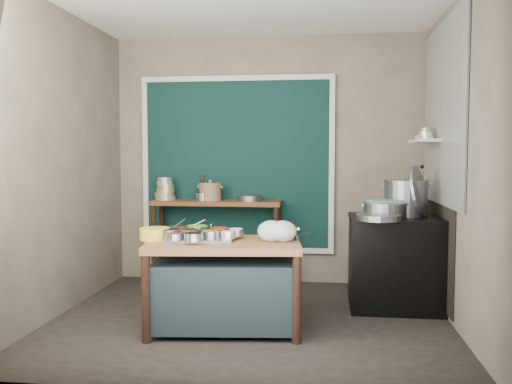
# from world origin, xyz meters

# --- Properties ---
(floor) EXTENTS (3.50, 3.00, 0.02)m
(floor) POSITION_xyz_m (0.00, 0.00, -0.01)
(floor) COLOR #2A2420
(floor) RESTS_ON ground
(back_wall) EXTENTS (3.50, 0.02, 2.80)m
(back_wall) POSITION_xyz_m (0.00, 1.51, 1.40)
(back_wall) COLOR gray
(back_wall) RESTS_ON floor
(left_wall) EXTENTS (0.02, 3.00, 2.80)m
(left_wall) POSITION_xyz_m (-1.76, 0.00, 1.40)
(left_wall) COLOR gray
(left_wall) RESTS_ON floor
(right_wall) EXTENTS (0.02, 3.00, 2.80)m
(right_wall) POSITION_xyz_m (1.76, 0.00, 1.40)
(right_wall) COLOR gray
(right_wall) RESTS_ON floor
(curtain_panel) EXTENTS (2.10, 0.02, 1.90)m
(curtain_panel) POSITION_xyz_m (-0.35, 1.47, 1.35)
(curtain_panel) COLOR black
(curtain_panel) RESTS_ON back_wall
(curtain_frame) EXTENTS (2.22, 0.03, 2.02)m
(curtain_frame) POSITION_xyz_m (-0.35, 1.46, 1.35)
(curtain_frame) COLOR beige
(curtain_frame) RESTS_ON back_wall
(tile_panel) EXTENTS (0.02, 1.70, 1.70)m
(tile_panel) POSITION_xyz_m (1.74, 0.55, 1.85)
(tile_panel) COLOR #B2B2AA
(tile_panel) RESTS_ON right_wall
(soot_patch) EXTENTS (0.01, 1.30, 1.30)m
(soot_patch) POSITION_xyz_m (1.74, 0.65, 0.70)
(soot_patch) COLOR black
(soot_patch) RESTS_ON right_wall
(wall_shelf) EXTENTS (0.22, 0.70, 0.03)m
(wall_shelf) POSITION_xyz_m (1.63, 0.85, 1.60)
(wall_shelf) COLOR beige
(wall_shelf) RESTS_ON right_wall
(prep_table) EXTENTS (1.32, 0.84, 0.75)m
(prep_table) POSITION_xyz_m (-0.17, -0.30, 0.38)
(prep_table) COLOR brown
(prep_table) RESTS_ON floor
(back_counter) EXTENTS (1.45, 0.40, 0.95)m
(back_counter) POSITION_xyz_m (-0.55, 1.28, 0.47)
(back_counter) COLOR brown
(back_counter) RESTS_ON floor
(stove_block) EXTENTS (0.90, 0.68, 0.85)m
(stove_block) POSITION_xyz_m (1.35, 0.55, 0.42)
(stove_block) COLOR black
(stove_block) RESTS_ON floor
(stove_top) EXTENTS (0.92, 0.69, 0.03)m
(stove_top) POSITION_xyz_m (1.35, 0.55, 0.86)
(stove_top) COLOR black
(stove_top) RESTS_ON stove_block
(condiment_tray) EXTENTS (0.60, 0.46, 0.02)m
(condiment_tray) POSITION_xyz_m (-0.39, -0.27, 0.76)
(condiment_tray) COLOR gray
(condiment_tray) RESTS_ON prep_table
(condiment_bowls) EXTENTS (0.68, 0.51, 0.08)m
(condiment_bowls) POSITION_xyz_m (-0.42, -0.25, 0.81)
(condiment_bowls) COLOR gray
(condiment_bowls) RESTS_ON condiment_tray
(yellow_basin) EXTENTS (0.31, 0.31, 0.10)m
(yellow_basin) POSITION_xyz_m (-0.77, -0.29, 0.80)
(yellow_basin) COLOR gold
(yellow_basin) RESTS_ON prep_table
(saucepan) EXTENTS (0.27, 0.27, 0.12)m
(saucepan) POSITION_xyz_m (0.31, -0.18, 0.81)
(saucepan) COLOR gray
(saucepan) RESTS_ON prep_table
(plastic_bag_a) EXTENTS (0.26, 0.23, 0.18)m
(plastic_bag_a) POSITION_xyz_m (0.22, -0.28, 0.84)
(plastic_bag_a) COLOR white
(plastic_bag_a) RESTS_ON prep_table
(plastic_bag_b) EXTENTS (0.25, 0.22, 0.18)m
(plastic_bag_b) POSITION_xyz_m (0.31, -0.27, 0.84)
(plastic_bag_b) COLOR white
(plastic_bag_b) RESTS_ON prep_table
(bowl_stack) EXTENTS (0.23, 0.23, 0.26)m
(bowl_stack) POSITION_xyz_m (-1.15, 1.29, 1.06)
(bowl_stack) COLOR tan
(bowl_stack) RESTS_ON back_counter
(utensil_cup) EXTENTS (0.18, 0.18, 0.09)m
(utensil_cup) POSITION_xyz_m (-0.71, 1.23, 0.99)
(utensil_cup) COLOR gray
(utensil_cup) RESTS_ON back_counter
(ceramic_crock) EXTENTS (0.32, 0.32, 0.18)m
(ceramic_crock) POSITION_xyz_m (-0.62, 1.28, 1.04)
(ceramic_crock) COLOR olive
(ceramic_crock) RESTS_ON back_counter
(wide_bowl) EXTENTS (0.34, 0.34, 0.06)m
(wide_bowl) POSITION_xyz_m (-0.17, 1.25, 0.98)
(wide_bowl) COLOR gray
(wide_bowl) RESTS_ON back_counter
(stock_pot) EXTENTS (0.45, 0.45, 0.34)m
(stock_pot) POSITION_xyz_m (1.43, 0.64, 1.05)
(stock_pot) COLOR gray
(stock_pot) RESTS_ON stove_top
(pot_lid) EXTENTS (0.31, 0.50, 0.49)m
(pot_lid) POSITION_xyz_m (1.53, 0.53, 1.12)
(pot_lid) COLOR gray
(pot_lid) RESTS_ON stove_top
(steamer) EXTENTS (0.54, 0.54, 0.14)m
(steamer) POSITION_xyz_m (1.21, 0.48, 0.95)
(steamer) COLOR gray
(steamer) RESTS_ON stove_top
(green_cloth) EXTENTS (0.33, 0.28, 0.02)m
(green_cloth) POSITION_xyz_m (1.21, 0.48, 1.03)
(green_cloth) COLOR #518367
(green_cloth) RESTS_ON steamer
(shallow_pan) EXTENTS (0.41, 0.41, 0.05)m
(shallow_pan) POSITION_xyz_m (1.13, 0.24, 0.91)
(shallow_pan) COLOR gray
(shallow_pan) RESTS_ON stove_top
(shelf_bowl_stack) EXTENTS (0.14, 0.14, 0.11)m
(shelf_bowl_stack) POSITION_xyz_m (1.63, 0.79, 1.67)
(shelf_bowl_stack) COLOR silver
(shelf_bowl_stack) RESTS_ON wall_shelf
(shelf_bowl_green) EXTENTS (0.15, 0.15, 0.05)m
(shelf_bowl_green) POSITION_xyz_m (1.63, 1.04, 1.64)
(shelf_bowl_green) COLOR gray
(shelf_bowl_green) RESTS_ON wall_shelf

